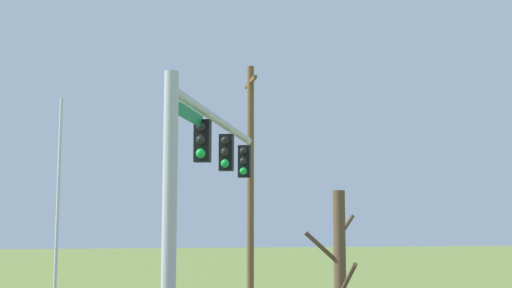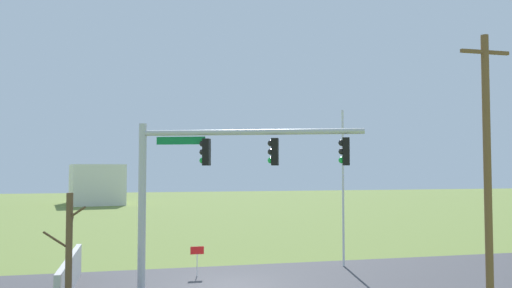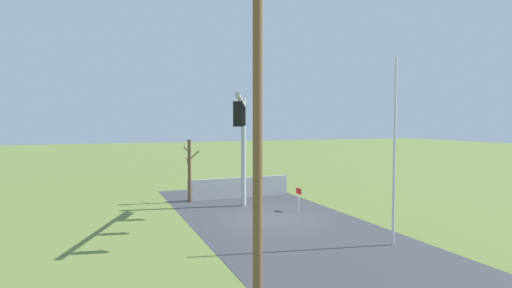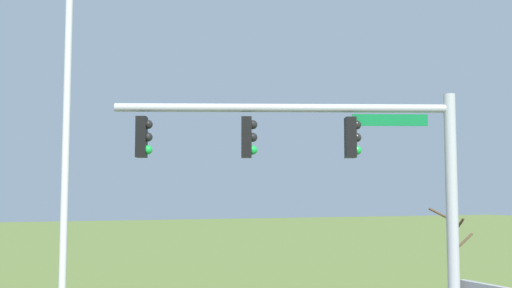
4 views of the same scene
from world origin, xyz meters
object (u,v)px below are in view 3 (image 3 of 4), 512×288
Objects in this scene: signal_mast at (242,129)px; flagpole at (394,152)px; open_sign at (299,194)px; utility_pole at (258,122)px; bare_tree at (190,170)px.

flagpole reaches higher than signal_mast.
flagpole is at bearing -175.38° from open_sign.
utility_pole reaches higher than signal_mast.
signal_mast is at bearing -159.90° from bare_tree.
flagpole is 5.87× the size of open_sign.
open_sign is at bearing 4.62° from flagpole.
flagpole is (-6.68, -3.77, -0.83)m from signal_mast.
bare_tree is at bearing 47.50° from open_sign.
flagpole reaches higher than bare_tree.
bare_tree is at bearing 20.10° from signal_mast.
flagpole is 7.29m from open_sign.
flagpole is 12.60m from bare_tree.
flagpole is 1.93× the size of bare_tree.
open_sign is at bearing -132.50° from bare_tree.
signal_mast is 7.72m from flagpole.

